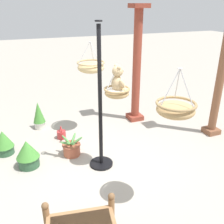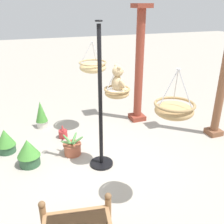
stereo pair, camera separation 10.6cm
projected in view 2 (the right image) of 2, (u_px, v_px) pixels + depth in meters
ground_plane at (109, 170)px, 4.68m from camera, size 40.00×40.00×0.00m
display_pole_central at (101, 125)px, 4.51m from camera, size 0.44×0.44×2.63m
hanging_basket_with_teddy at (117, 92)px, 4.20m from camera, size 0.44×0.44×0.52m
teddy_bear at (118, 81)px, 4.13m from camera, size 0.32×0.28×0.47m
hanging_basket_left_high at (93, 67)px, 5.54m from camera, size 0.62×0.62×0.68m
hanging_basket_right_low at (174, 109)px, 3.25m from camera, size 0.53×0.53×0.65m
greenhouse_pillar_left at (224, 74)px, 5.37m from camera, size 0.34×0.34×3.04m
greenhouse_pillar_right at (139, 68)px, 6.18m from camera, size 0.39×0.39×2.86m
potted_plant_flowering_red at (28, 152)px, 4.72m from camera, size 0.43×0.43×0.55m
potted_plant_tall_leafy at (6, 141)px, 5.14m from camera, size 0.38×0.38×0.52m
potted_plant_bushy_green at (41, 115)px, 6.16m from camera, size 0.30×0.30×0.68m
potted_plant_small_succulent at (72, 147)px, 5.11m from camera, size 0.48×0.49×0.41m
watering_can at (63, 134)px, 5.76m from camera, size 0.35×0.20×0.30m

